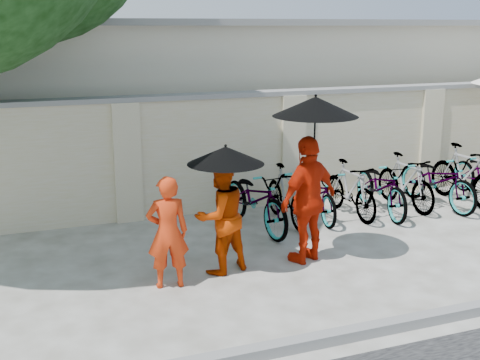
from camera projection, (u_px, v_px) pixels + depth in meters
name	position (u px, v px, depth m)	size (l,w,h in m)	color
ground	(252.00, 282.00, 7.71)	(80.00, 80.00, 0.00)	beige
kerb	(312.00, 341.00, 6.15)	(40.00, 0.16, 0.12)	gray
compound_wall	(238.00, 153.00, 10.70)	(20.00, 0.30, 2.00)	beige
building_behind	(222.00, 95.00, 14.34)	(14.00, 6.00, 3.20)	beige
monk_left	(168.00, 232.00, 7.43)	(0.52, 0.34, 1.44)	red
monk_center	(220.00, 216.00, 7.88)	(0.75, 0.59, 1.55)	#B52E01
parasol_center	(226.00, 155.00, 7.62)	(0.99, 0.99, 0.84)	black
monk_right	(308.00, 200.00, 8.23)	(1.04, 0.43, 1.77)	red
parasol_right	(315.00, 107.00, 7.84)	(1.13, 1.13, 1.30)	black
bike_0	(256.00, 199.00, 9.62)	(0.68, 1.95, 1.02)	gray
bike_1	(286.00, 195.00, 9.93)	(0.45, 1.60, 0.96)	gray
bike_2	(317.00, 193.00, 10.19)	(0.58, 1.67, 0.88)	gray
bike_3	(350.00, 189.00, 10.30)	(0.45, 1.59, 0.95)	gray
bike_4	(382.00, 186.00, 10.44)	(0.65, 1.85, 0.97)	gray
bike_5	(405.00, 182.00, 10.77)	(0.46, 1.62, 0.97)	gray
bike_6	(438.00, 180.00, 10.84)	(0.66, 1.89, 0.99)	gray
bike_7	(465.00, 175.00, 11.02)	(0.51, 1.81, 1.09)	gray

